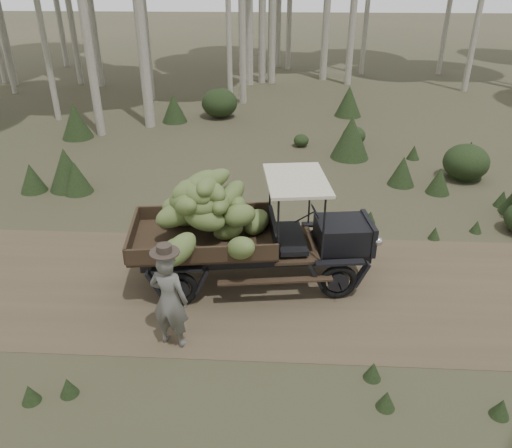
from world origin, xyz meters
name	(u,v)px	position (x,y,z in m)	size (l,w,h in m)	color
ground	(327,290)	(0.00, 0.00, 0.00)	(120.00, 120.00, 0.00)	#473D2B
dirt_track	(327,290)	(0.00, 0.00, 0.00)	(70.00, 4.00, 0.01)	brown
banana_truck	(227,218)	(-1.91, 0.24, 1.36)	(4.74, 2.53, 2.35)	black
farmer	(169,299)	(-2.62, -1.63, 0.87)	(0.70, 0.55, 1.84)	#5E5C56
undergrowth	(357,231)	(0.70, 1.46, 0.51)	(22.81, 23.75, 1.35)	#233319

